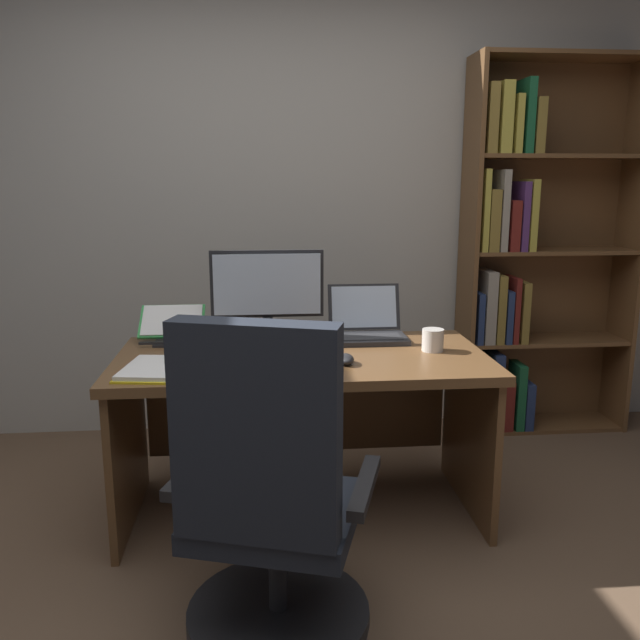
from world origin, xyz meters
name	(u,v)px	position (x,y,z in m)	size (l,w,h in m)	color
ground_plane	(299,634)	(0.00, 0.00, 0.00)	(6.41, 6.41, 0.00)	brown
wall_back	(277,193)	(0.00, 1.89, 1.35)	(4.87, 0.12, 2.70)	#B2ADA3
desk	(301,393)	(0.07, 0.86, 0.52)	(1.54, 0.76, 0.71)	brown
bookshelf	(525,261)	(1.37, 1.67, 0.98)	(0.95, 0.30, 2.07)	brown
office_chair	(269,510)	(-0.09, -0.01, 0.45)	(0.70, 0.61, 1.06)	#232326
monitor	(267,295)	(-0.07, 1.04, 0.92)	(0.50, 0.16, 0.41)	#232326
laptop	(367,327)	(0.38, 1.05, 0.76)	(0.34, 0.30, 0.23)	#232326
keyboard	(270,363)	(-0.07, 0.63, 0.72)	(0.42, 0.15, 0.02)	#232326
computer_mouse	(346,359)	(0.23, 0.63, 0.73)	(0.06, 0.10, 0.04)	#232326
reading_stand_with_book	(172,325)	(-0.50, 1.08, 0.78)	(0.29, 0.23, 0.15)	#232326
open_binder	(179,369)	(-0.42, 0.58, 0.72)	(0.46, 0.38, 0.02)	yellow
notepad	(222,356)	(-0.27, 0.78, 0.72)	(0.15, 0.21, 0.01)	white
pen	(226,354)	(-0.25, 0.78, 0.73)	(0.01, 0.01, 0.14)	maroon
coffee_mug	(433,340)	(0.62, 0.80, 0.76)	(0.09, 0.09, 0.09)	silver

